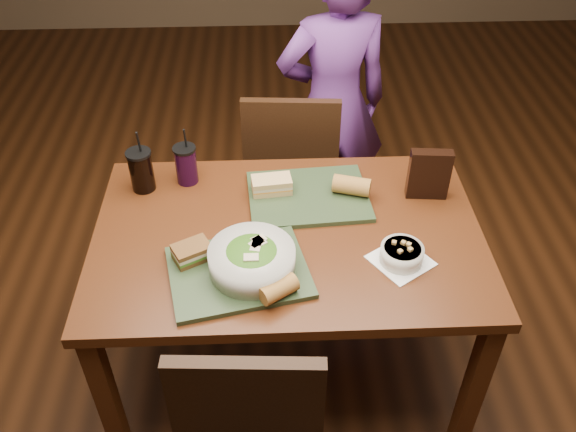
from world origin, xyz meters
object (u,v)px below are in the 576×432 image
at_px(dining_table, 288,252).
at_px(salad_bowl, 252,258).
at_px(tray_far, 308,196).
at_px(baguette_far, 352,186).
at_px(soup_bowl, 402,254).
at_px(sandwich_near, 192,252).
at_px(sandwich_far, 272,185).
at_px(chair_far, 290,171).
at_px(cup_cola, 141,170).
at_px(baguette_near, 279,289).
at_px(diner, 333,106).
at_px(chip_bag, 429,174).
at_px(cup_berry, 186,164).
at_px(tray_near, 239,272).

relative_size(dining_table, salad_bowl, 4.89).
bearing_deg(tray_far, baguette_far, 0.84).
bearing_deg(salad_bowl, tray_far, 61.49).
relative_size(soup_bowl, sandwich_near, 1.68).
xyz_separation_m(salad_bowl, sandwich_far, (0.07, 0.39, -0.02)).
bearing_deg(soup_bowl, chair_far, 110.73).
bearing_deg(dining_table, sandwich_near, -156.62).
xyz_separation_m(sandwich_far, cup_cola, (-0.46, 0.06, 0.03)).
xyz_separation_m(sandwich_far, baguette_near, (0.01, -0.50, 0.00)).
xyz_separation_m(diner, sandwich_far, (-0.29, -0.70, 0.09)).
xyz_separation_m(dining_table, chair_far, (0.04, 0.68, -0.15)).
height_order(tray_far, chip_bag, chip_bag).
relative_size(salad_bowl, sandwich_far, 1.81).
xyz_separation_m(soup_bowl, cup_berry, (-0.71, 0.45, 0.04)).
bearing_deg(soup_bowl, diner, 95.90).
height_order(chair_far, soup_bowl, chair_far).
bearing_deg(cup_cola, salad_bowl, -48.72).
distance_m(dining_table, sandwich_far, 0.25).
bearing_deg(tray_far, diner, 77.35).
relative_size(sandwich_far, chip_bag, 0.78).
bearing_deg(salad_bowl, cup_berry, 116.19).
relative_size(chair_far, cup_cola, 3.77).
bearing_deg(tray_near, cup_berry, 111.85).
distance_m(diner, sandwich_far, 0.76).
relative_size(baguette_near, baguette_far, 0.87).
bearing_deg(salad_bowl, sandwich_near, 163.84).
xyz_separation_m(tray_far, soup_bowl, (0.27, -0.33, 0.02)).
xyz_separation_m(tray_near, cup_berry, (-0.20, 0.49, 0.07)).
xyz_separation_m(tray_near, baguette_near, (0.12, -0.11, 0.04)).
relative_size(sandwich_far, cup_berry, 0.65).
bearing_deg(diner, sandwich_near, 52.21).
distance_m(diner, baguette_near, 1.24).
bearing_deg(chair_far, chip_bag, -47.22).
xyz_separation_m(soup_bowl, chip_bag, (0.15, 0.33, 0.06)).
bearing_deg(chair_far, salad_bowl, -100.08).
bearing_deg(tray_near, baguette_near, -42.67).
bearing_deg(cup_berry, dining_table, -40.11).
bearing_deg(soup_bowl, salad_bowl, -176.03).
distance_m(tray_near, chip_bag, 0.76).
height_order(cup_cola, chip_bag, cup_cola).
bearing_deg(sandwich_near, tray_near, -21.90).
bearing_deg(soup_bowl, sandwich_far, 138.30).
bearing_deg(diner, baguette_far, 79.40).
bearing_deg(baguette_near, baguette_far, 60.47).
distance_m(sandwich_far, chip_bag, 0.55).
xyz_separation_m(chair_far, tray_far, (0.04, -0.50, 0.25)).
height_order(soup_bowl, chip_bag, chip_bag).
height_order(dining_table, baguette_near, baguette_near).
relative_size(cup_berry, chip_bag, 1.20).
bearing_deg(cup_berry, soup_bowl, -32.72).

